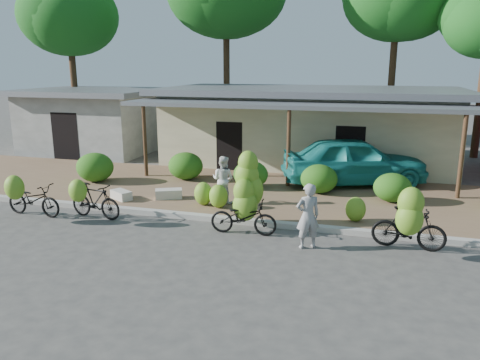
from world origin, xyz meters
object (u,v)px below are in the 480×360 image
at_px(tree_back_left, 67,14).
at_px(bike_right, 409,223).
at_px(teal_van, 354,161).
at_px(bystander, 223,179).
at_px(sack_near, 169,194).
at_px(bike_left, 93,199).
at_px(bike_far_left, 31,198).
at_px(vendor, 308,216).
at_px(bike_center, 246,200).
at_px(sack_far, 121,195).

distance_m(tree_back_left, bike_right, 22.12).
xyz_separation_m(bike_right, teal_van, (-1.59, 5.86, 0.26)).
distance_m(bike_right, bystander, 5.85).
xyz_separation_m(tree_back_left, sack_near, (10.30, -9.72, -6.75)).
bearing_deg(bike_left, sack_near, -23.51).
bearing_deg(teal_van, sack_near, 101.23).
xyz_separation_m(bike_left, sack_near, (1.34, 2.20, -0.31)).
bearing_deg(sack_near, tree_back_left, 136.65).
xyz_separation_m(sack_near, teal_van, (5.63, 3.61, 0.72)).
distance_m(bike_far_left, bike_right, 10.43).
height_order(sack_near, teal_van, teal_van).
bearing_deg(tree_back_left, vendor, -39.19).
bearing_deg(bystander, bike_far_left, 35.96).
relative_size(sack_near, vendor, 0.53).
height_order(bystander, teal_van, teal_van).
relative_size(tree_back_left, bike_left, 5.12).
bearing_deg(bike_right, bike_left, 94.37).
bearing_deg(bystander, bike_center, 132.37).
xyz_separation_m(vendor, teal_van, (0.74, 6.27, 0.18)).
relative_size(tree_back_left, bike_right, 5.14).
bearing_deg(bike_far_left, sack_far, -39.07).
xyz_separation_m(tree_back_left, bike_center, (13.43, -11.62, -6.17)).
bearing_deg(bystander, bike_left, 44.41).
bearing_deg(sack_near, teal_van, 32.66).
xyz_separation_m(bike_center, teal_van, (2.50, 5.51, 0.14)).
bearing_deg(bike_center, sack_far, 69.81).
xyz_separation_m(bike_center, bystander, (-1.29, 1.96, 0.02)).
bearing_deg(sack_near, bike_center, -31.27).
relative_size(sack_far, teal_van, 0.15).
bearing_deg(sack_far, bike_far_left, -131.88).
bearing_deg(bike_far_left, bike_center, -81.72).
xyz_separation_m(tree_back_left, bike_left, (8.96, -11.92, -6.43)).
distance_m(bike_center, sack_far, 4.80).
xyz_separation_m(bike_center, bike_right, (4.08, -0.35, -0.12)).
height_order(sack_far, bystander, bystander).
relative_size(bike_far_left, teal_van, 0.37).
bearing_deg(bike_far_left, bike_left, -77.88).
bearing_deg(bike_center, vendor, -116.78).
bearing_deg(bystander, tree_back_left, -29.49).
bearing_deg(sack_far, tree_back_left, 130.90).
height_order(bike_center, teal_van, bike_center).
bearing_deg(sack_far, vendor, -18.73).
bearing_deg(sack_far, bike_left, -87.00).
xyz_separation_m(sack_near, vendor, (4.89, -2.66, 0.54)).
height_order(bike_left, teal_van, teal_van).
distance_m(sack_far, teal_van, 8.21).
relative_size(bike_left, sack_far, 2.36).
bearing_deg(teal_van, bystander, 111.72).
relative_size(sack_far, bystander, 0.51).
distance_m(sack_far, vendor, 6.69).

